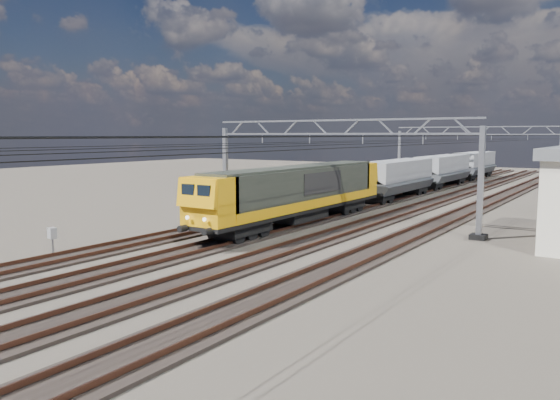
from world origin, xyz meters
The scene contains 13 objects.
ground centered at (0.00, 0.00, 0.00)m, with size 160.00×160.00×0.00m, color #2C2521.
track_outer_west centered at (-6.00, 0.00, 0.07)m, with size 2.60×140.00×0.30m.
track_loco centered at (-2.00, 0.00, 0.07)m, with size 2.60×140.00×0.30m.
track_inner_east centered at (2.00, 0.00, 0.07)m, with size 2.60×140.00×0.30m.
track_outer_east centered at (6.00, 0.00, 0.07)m, with size 2.60×140.00×0.30m.
catenary_gantry_mid centered at (0.00, 4.00, 3.91)m, with size 19.90×0.90×7.11m.
catenary_gantry_far centered at (0.00, 40.00, 3.91)m, with size 19.90×0.90×7.11m.
overhead_wires centered at (0.00, 8.00, 5.75)m, with size 12.03×140.00×0.53m.
locomotive centered at (-2.00, 2.56, 2.33)m, with size 2.76×21.10×3.62m.
hopper_wagon_lead centered at (-2.00, 20.25, 2.23)m, with size 3.38×13.00×3.25m.
hopper_wagon_mid centered at (-2.00, 34.45, 2.23)m, with size 3.38×13.00×3.25m.
hopper_wagon_third centered at (-2.00, 48.65, 2.23)m, with size 3.38×13.00×3.25m.
trackside_cabinet centered at (-7.84, -12.10, 1.02)m, with size 0.50×0.42×1.34m.
Camera 1 is at (17.20, -28.61, 6.08)m, focal length 35.00 mm.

